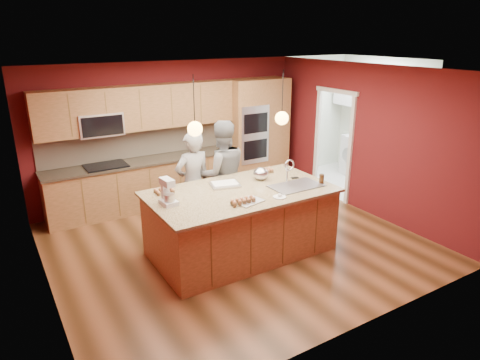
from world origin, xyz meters
TOP-DOWN VIEW (x-y plane):
  - floor at (0.00, 0.00)m, footprint 5.50×5.50m
  - ceiling at (0.00, 0.00)m, footprint 5.50×5.50m
  - wall_back at (0.00, 2.50)m, footprint 5.50×0.00m
  - wall_front at (0.00, -2.50)m, footprint 5.50×0.00m
  - wall_left at (-2.75, 0.00)m, footprint 0.00×5.00m
  - wall_right at (2.75, 0.00)m, footprint 0.00×5.00m
  - cabinet_run at (-0.68, 2.25)m, footprint 3.74×0.64m
  - oven_column at (1.85, 2.19)m, footprint 1.30×0.62m
  - doorway_trim at (2.73, 0.80)m, footprint 0.08×1.11m
  - laundry_room at (4.35, 1.20)m, footprint 2.60×2.70m
  - pendant_left at (-0.78, -0.27)m, footprint 0.20×0.20m
  - pendant_right at (0.64, -0.27)m, footprint 0.20×0.20m
  - island at (-0.05, -0.27)m, footprint 2.71×1.52m
  - person_left at (-0.37, 0.74)m, footprint 0.65×0.45m
  - person_right at (0.17, 0.74)m, footprint 1.04×0.89m
  - stand_mixer at (-1.18, -0.21)m, footprint 0.21×0.28m
  - sheet_cake at (-0.17, 0.03)m, footprint 0.50×0.42m
  - cooling_rack at (-0.22, -0.71)m, footprint 0.43×0.35m
  - mixing_bowl at (0.46, -0.01)m, footprint 0.24×0.24m
  - plate at (0.25, -0.79)m, footprint 0.19×0.19m
  - tumbler at (1.15, -0.64)m, footprint 0.07×0.07m
  - phone at (0.96, -0.24)m, footprint 0.13×0.08m
  - cupcakes_left at (-1.07, 0.23)m, footprint 0.28×0.21m
  - cupcakes_rack at (-0.32, -0.73)m, footprint 0.37×0.15m
  - cupcakes_right at (0.73, 0.22)m, footprint 0.24×0.16m
  - washer at (4.23, 0.77)m, footprint 0.69×0.71m
  - dryer at (4.23, 1.53)m, footprint 0.70×0.71m

SIDE VIEW (x-z plane):
  - floor at x=0.00m, z-range 0.00..0.00m
  - dryer at x=4.23m, z-range 0.00..0.93m
  - washer at x=4.23m, z-range 0.00..0.98m
  - island at x=-0.05m, z-range -0.18..1.20m
  - person_left at x=-0.37m, z-range 0.00..1.73m
  - person_right at x=0.17m, z-range 0.00..1.85m
  - cabinet_run at x=-0.68m, z-range -0.17..2.13m
  - phone at x=0.96m, z-range 1.00..1.01m
  - plate at x=0.25m, z-range 1.00..1.01m
  - cooling_rack at x=-0.22m, z-range 1.00..1.02m
  - sheet_cake at x=-0.17m, z-range 1.00..1.04m
  - cupcakes_left at x=-1.07m, z-range 1.00..1.06m
  - cupcakes_right at x=0.73m, z-range 1.00..1.07m
  - doorway_trim at x=2.73m, z-range -0.05..2.15m
  - cupcakes_rack at x=-0.32m, z-range 1.02..1.08m
  - tumbler at x=1.15m, z-range 1.00..1.14m
  - mixing_bowl at x=0.46m, z-range 0.99..1.20m
  - oven_column at x=1.85m, z-range 0.00..2.30m
  - stand_mixer at x=-1.18m, z-range 0.97..1.34m
  - wall_back at x=0.00m, z-range -1.40..4.10m
  - wall_front at x=0.00m, z-range -1.40..4.10m
  - wall_left at x=-2.75m, z-range -1.15..3.85m
  - wall_right at x=2.75m, z-range -1.15..3.85m
  - laundry_room at x=4.35m, z-range 0.60..3.30m
  - pendant_left at x=-0.78m, z-range 1.60..2.40m
  - pendant_right at x=0.64m, z-range 1.60..2.40m
  - ceiling at x=0.00m, z-range 2.70..2.70m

